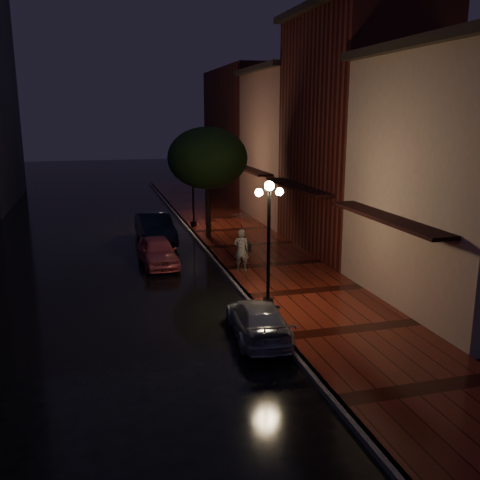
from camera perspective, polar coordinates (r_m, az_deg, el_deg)
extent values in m
plane|color=black|center=(22.90, -1.75, -3.37)|extent=(120.00, 120.00, 0.00)
cube|color=#48140D|center=(23.48, 3.60, -2.78)|extent=(4.50, 60.00, 0.15)
cube|color=#595451|center=(22.88, -1.75, -3.19)|extent=(0.25, 60.00, 0.15)
cube|color=gray|center=(19.66, 22.94, 5.48)|extent=(5.00, 8.00, 8.50)
cube|color=#511914|center=(26.31, 12.36, 10.67)|extent=(5.00, 8.00, 11.00)
cube|color=#8C5951|center=(33.66, 5.95, 9.70)|extent=(5.00, 8.00, 9.00)
cube|color=#511914|center=(43.10, 1.12, 11.20)|extent=(5.00, 12.00, 10.00)
cylinder|color=black|center=(17.78, 3.06, -1.10)|extent=(0.12, 0.12, 4.00)
cylinder|color=black|center=(18.33, 2.99, -6.72)|extent=(0.36, 0.36, 0.30)
cube|color=black|center=(17.39, 3.14, 5.29)|extent=(0.70, 0.08, 0.08)
sphere|color=#F3D191|center=(17.37, 3.15, 5.78)|extent=(0.32, 0.32, 0.32)
sphere|color=#F3D191|center=(17.29, 2.03, 5.09)|extent=(0.26, 0.26, 0.26)
sphere|color=#F3D191|center=(17.51, 4.23, 5.16)|extent=(0.26, 0.26, 0.26)
cylinder|color=black|center=(31.15, -5.02, 5.09)|extent=(0.12, 0.12, 4.00)
cylinder|color=black|center=(31.46, -4.95, 1.75)|extent=(0.36, 0.36, 0.30)
cube|color=black|center=(30.93, -5.10, 8.76)|extent=(0.70, 0.08, 0.08)
sphere|color=#F3D191|center=(30.91, -5.10, 9.04)|extent=(0.32, 0.32, 0.32)
sphere|color=#F3D191|center=(30.87, -5.74, 8.64)|extent=(0.26, 0.26, 0.26)
sphere|color=#F3D191|center=(30.99, -4.45, 8.69)|extent=(0.26, 0.26, 0.26)
cylinder|color=black|center=(28.34, -3.42, 3.48)|extent=(0.28, 0.28, 3.20)
ellipsoid|color=black|center=(28.02, -3.50, 8.73)|extent=(4.16, 4.16, 3.20)
sphere|color=black|center=(28.80, -2.35, 7.67)|extent=(1.80, 1.80, 1.80)
sphere|color=black|center=(27.26, -4.42, 7.53)|extent=(1.80, 1.80, 1.80)
imported|color=#C5515F|center=(23.94, -8.76, -1.21)|extent=(1.68, 3.79, 1.27)
imported|color=black|center=(28.26, -9.05, 1.26)|extent=(1.85, 4.66, 1.51)
imported|color=#9D9DA4|center=(16.22, 1.95, -8.47)|extent=(1.92, 3.96, 1.11)
imported|color=white|center=(22.24, 0.16, -1.09)|extent=(0.77, 0.66, 1.78)
imported|color=silver|center=(21.99, 0.16, 1.76)|extent=(1.04, 1.06, 0.95)
cylinder|color=black|center=(22.14, 0.16, -0.05)|extent=(0.02, 0.02, 1.42)
cube|color=black|center=(22.24, 0.93, -0.78)|extent=(0.14, 0.33, 0.36)
cylinder|color=black|center=(22.46, 0.78, -1.87)|extent=(0.06, 0.06, 1.08)
cube|color=black|center=(22.30, 0.79, -0.29)|extent=(0.12, 0.10, 0.22)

